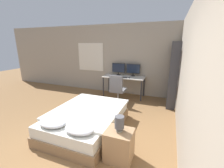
# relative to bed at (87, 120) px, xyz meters

# --- Properties ---
(wall_back) EXTENTS (12.00, 0.08, 2.70)m
(wall_back) POSITION_rel_bed_xyz_m (0.16, 2.94, 1.10)
(wall_back) COLOR #9E9384
(wall_back) RESTS_ON ground_plane
(wall_side_right) EXTENTS (0.06, 12.00, 2.70)m
(wall_side_right) POSITION_rel_bed_xyz_m (2.01, 0.11, 1.10)
(wall_side_right) COLOR #9E9384
(wall_side_right) RESTS_ON ground_plane
(bed) EXTENTS (1.48, 2.02, 0.58)m
(bed) POSITION_rel_bed_xyz_m (0.00, 0.00, 0.00)
(bed) COLOR #846647
(bed) RESTS_ON ground_plane
(nightstand) EXTENTS (0.47, 0.41, 0.55)m
(nightstand) POSITION_rel_bed_xyz_m (1.02, -0.62, 0.03)
(nightstand) COLOR #997551
(nightstand) RESTS_ON ground_plane
(bedside_lamp) EXTENTS (0.16, 0.16, 0.27)m
(bedside_lamp) POSITION_rel_bed_xyz_m (1.02, -0.62, 0.47)
(bedside_lamp) COLOR gray
(bedside_lamp) RESTS_ON nightstand
(desk) EXTENTS (1.55, 0.65, 0.78)m
(desk) POSITION_rel_bed_xyz_m (0.12, 2.55, 0.43)
(desk) COLOR beige
(desk) RESTS_ON ground_plane
(monitor_left) EXTENTS (0.52, 0.16, 0.46)m
(monitor_left) POSITION_rel_bed_xyz_m (-0.17, 2.77, 0.79)
(monitor_left) COLOR black
(monitor_left) RESTS_ON desk
(monitor_right) EXTENTS (0.52, 0.16, 0.46)m
(monitor_right) POSITION_rel_bed_xyz_m (0.42, 2.77, 0.79)
(monitor_right) COLOR black
(monitor_right) RESTS_ON desk
(keyboard) EXTENTS (0.36, 0.13, 0.02)m
(keyboard) POSITION_rel_bed_xyz_m (0.12, 2.33, 0.54)
(keyboard) COLOR black
(keyboard) RESTS_ON desk
(computer_mouse) EXTENTS (0.07, 0.05, 0.04)m
(computer_mouse) POSITION_rel_bed_xyz_m (0.39, 2.33, 0.54)
(computer_mouse) COLOR black
(computer_mouse) RESTS_ON desk
(office_chair) EXTENTS (0.52, 0.52, 0.98)m
(office_chair) POSITION_rel_bed_xyz_m (0.12, 1.84, 0.15)
(office_chair) COLOR black
(office_chair) RESTS_ON ground_plane
(bookshelf) EXTENTS (0.26, 0.91, 2.04)m
(bookshelf) POSITION_rel_bed_xyz_m (1.83, 2.25, 0.87)
(bookshelf) COLOR #333338
(bookshelf) RESTS_ON ground_plane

